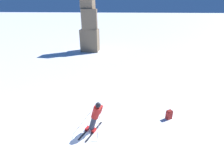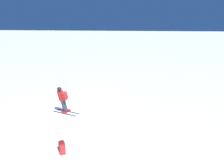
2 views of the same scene
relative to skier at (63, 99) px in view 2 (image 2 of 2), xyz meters
name	(u,v)px [view 2 (image 2 of 2)]	position (x,y,z in m)	size (l,w,h in m)	color
ground_plane	(71,107)	(-1.09, 0.05, -0.93)	(300.00, 300.00, 0.00)	white
skier	(63,99)	(0.00, 0.00, 0.00)	(1.40, 1.68, 1.71)	black
spare_backpack	(62,148)	(3.67, 1.48, -0.69)	(0.37, 0.35, 0.50)	#AD231E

